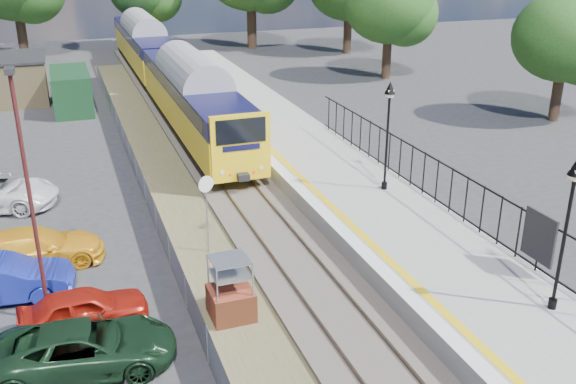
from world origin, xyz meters
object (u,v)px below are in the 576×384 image
carpark_lamp (28,188)px  car_yellow (35,248)px  brick_plinth (231,290)px  car_green (85,348)px  car_red (84,309)px  car_blue (0,280)px  speed_sign (207,201)px  victorian_lamp_north (389,111)px  victorian_lamp_south (571,199)px  train (163,64)px

carpark_lamp → car_yellow: size_ratio=1.63×
brick_plinth → car_green: bearing=-165.8°
car_red → car_yellow: car_yellow is taller
car_green → car_red: size_ratio=1.29×
brick_plinth → car_yellow: brick_plinth is taller
car_red → car_yellow: bearing=12.8°
car_blue → car_yellow: car_blue is taller
speed_sign → carpark_lamp: carpark_lamp is taller
victorian_lamp_north → carpark_lamp: bearing=-162.4°
victorian_lamp_south → car_blue: 17.26m
train → speed_sign: size_ratio=13.42×
carpark_lamp → car_green: 4.74m
train → car_red: bearing=-104.1°
victorian_lamp_south → brick_plinth: victorian_lamp_south is taller
train → car_yellow: train is taller
victorian_lamp_south → brick_plinth: 9.96m
victorian_lamp_south → car_yellow: 17.45m
victorian_lamp_north → car_yellow: victorian_lamp_north is taller
victorian_lamp_north → victorian_lamp_south: bearing=-88.9°
victorian_lamp_south → victorian_lamp_north: same height
speed_sign → car_yellow: speed_sign is taller
speed_sign → car_green: bearing=-149.8°
car_green → car_yellow: bearing=17.6°
car_red → car_blue: (-2.40, 2.53, 0.09)m
train → car_red: train is taller
victorian_lamp_south → brick_plinth: (-8.52, 3.97, -3.31)m
carpark_lamp → car_green: size_ratio=1.60×
carpark_lamp → car_red: carpark_lamp is taller
victorian_lamp_south → car_blue: size_ratio=1.04×
train → carpark_lamp: bearing=-106.4°
victorian_lamp_south → train: victorian_lamp_south is taller
brick_plinth → speed_sign: 4.60m
victorian_lamp_north → speed_sign: 8.43m
carpark_lamp → car_red: bearing=-37.4°
victorian_lamp_north → car_blue: (-14.96, -2.54, -3.57)m
car_red → car_green: bearing=173.7°
victorian_lamp_north → carpark_lamp: 14.24m
speed_sign → carpark_lamp: (-5.60, -2.72, 2.25)m
train → car_green: (-7.33, -30.98, -1.67)m
victorian_lamp_north → brick_plinth: (-8.32, -6.03, -3.31)m
brick_plinth → speed_sign: speed_sign is taller
victorian_lamp_south → train: (-5.50, 33.85, -1.96)m
car_red → victorian_lamp_south: bearing=-115.3°
car_green → speed_sign: bearing=-33.6°
carpark_lamp → car_red: (1.02, -0.78, -3.71)m
speed_sign → car_blue: speed_sign is taller
victorian_lamp_north → car_green: victorian_lamp_north is taller
train → speed_sign: (-2.68, -25.43, -0.24)m
train → car_red: 29.87m
car_blue → speed_sign: bearing=-76.4°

